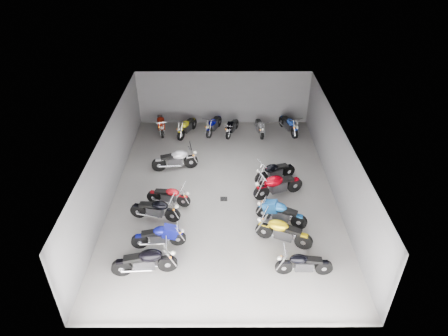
{
  "coord_description": "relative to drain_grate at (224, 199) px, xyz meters",
  "views": [
    {
      "loc": [
        -0.02,
        -14.64,
        11.15
      ],
      "look_at": [
        0.01,
        0.52,
        1.0
      ],
      "focal_mm": 32.0,
      "sensor_mm": 36.0,
      "label": 1
    }
  ],
  "objects": [
    {
      "name": "wall_back",
      "position": [
        0.0,
        7.5,
        1.59
      ],
      "size": [
        10.0,
        0.1,
        3.2
      ],
      "primitive_type": "cube",
      "color": "slate",
      "rests_on": "ground"
    },
    {
      "name": "motorcycle_left_f",
      "position": [
        -2.38,
        2.44,
        0.55
      ],
      "size": [
        2.28,
        0.61,
        1.01
      ],
      "rotation": [
        0.0,
        0.0,
        -1.39
      ],
      "color": "black",
      "rests_on": "ground"
    },
    {
      "name": "wall_left",
      "position": [
        -5.0,
        0.5,
        1.59
      ],
      "size": [
        0.1,
        14.0,
        3.2
      ],
      "primitive_type": "cube",
      "color": "slate",
      "rests_on": "ground"
    },
    {
      "name": "motorcycle_right_e",
      "position": [
        2.42,
        1.44,
        0.51
      ],
      "size": [
        2.0,
        1.04,
        0.94
      ],
      "rotation": [
        0.0,
        0.0,
        2.01
      ],
      "color": "black",
      "rests_on": "ground"
    },
    {
      "name": "motorcycle_back_e",
      "position": [
        2.07,
        6.07,
        0.44
      ],
      "size": [
        0.43,
        1.87,
        0.82
      ],
      "rotation": [
        0.0,
        0.0,
        3.26
      ],
      "color": "black",
      "rests_on": "ground"
    },
    {
      "name": "motorcycle_left_b",
      "position": [
        -2.48,
        -2.92,
        0.5
      ],
      "size": [
        2.1,
        0.47,
        0.92
      ],
      "rotation": [
        0.0,
        0.0,
        -1.47
      ],
      "color": "black",
      "rests_on": "ground"
    },
    {
      "name": "ground",
      "position": [
        0.0,
        0.5,
        -0.01
      ],
      "size": [
        14.0,
        14.0,
        0.0
      ],
      "primitive_type": "plane",
      "color": "#9B9993",
      "rests_on": "ground"
    },
    {
      "name": "motorcycle_left_c",
      "position": [
        -2.84,
        -1.35,
        0.51
      ],
      "size": [
        2.15,
        0.59,
        0.95
      ],
      "rotation": [
        0.0,
        0.0,
        -1.76
      ],
      "color": "black",
      "rests_on": "ground"
    },
    {
      "name": "motorcycle_back_f",
      "position": [
        3.75,
        6.24,
        0.51
      ],
      "size": [
        0.86,
        2.05,
        0.94
      ],
      "rotation": [
        0.0,
        0.0,
        3.49
      ],
      "color": "black",
      "rests_on": "ground"
    },
    {
      "name": "drain_grate",
      "position": [
        0.0,
        0.0,
        0.0
      ],
      "size": [
        0.32,
        0.32,
        0.01
      ],
      "primitive_type": "cube",
      "color": "black",
      "rests_on": "ground"
    },
    {
      "name": "motorcycle_left_a",
      "position": [
        -2.79,
        -4.26,
        0.56
      ],
      "size": [
        2.34,
        0.53,
        1.03
      ],
      "rotation": [
        0.0,
        0.0,
        -1.45
      ],
      "color": "black",
      "rests_on": "ground"
    },
    {
      "name": "wall_right",
      "position": [
        5.0,
        0.5,
        1.59
      ],
      "size": [
        0.1,
        14.0,
        3.2
      ],
      "primitive_type": "cube",
      "color": "slate",
      "rests_on": "ground"
    },
    {
      "name": "motorcycle_left_d",
      "position": [
        -2.4,
        -0.37,
        0.47
      ],
      "size": [
        1.96,
        0.57,
        0.87
      ],
      "rotation": [
        0.0,
        0.0,
        -1.78
      ],
      "color": "black",
      "rests_on": "ground"
    },
    {
      "name": "motorcycle_back_b",
      "position": [
        -2.09,
        6.0,
        0.5
      ],
      "size": [
        0.99,
        1.98,
        0.93
      ],
      "rotation": [
        0.0,
        0.0,
        2.72
      ],
      "color": "black",
      "rests_on": "ground"
    },
    {
      "name": "ceiling",
      "position": [
        0.0,
        0.5,
        3.21
      ],
      "size": [
        10.0,
        14.0,
        0.04
      ],
      "primitive_type": "cube",
      "color": "black",
      "rests_on": "wall_back"
    },
    {
      "name": "motorcycle_right_b",
      "position": [
        2.29,
        -2.73,
        0.54
      ],
      "size": [
        2.16,
        1.02,
        1.0
      ],
      "rotation": [
        0.0,
        0.0,
        1.17
      ],
      "color": "black",
      "rests_on": "ground"
    },
    {
      "name": "motorcycle_back_c",
      "position": [
        -0.57,
        6.27,
        0.49
      ],
      "size": [
        0.86,
        2.0,
        0.92
      ],
      "rotation": [
        0.0,
        0.0,
        2.78
      ],
      "color": "black",
      "rests_on": "ground"
    },
    {
      "name": "motorcycle_right_d",
      "position": [
        2.42,
        0.27,
        0.57
      ],
      "size": [
        2.3,
        0.98,
        1.05
      ],
      "rotation": [
        0.0,
        0.0,
        1.93
      ],
      "color": "black",
      "rests_on": "ground"
    },
    {
      "name": "motorcycle_right_c",
      "position": [
        2.33,
        -1.59,
        0.52
      ],
      "size": [
        2.05,
        0.99,
        0.96
      ],
      "rotation": [
        0.0,
        0.0,
        1.16
      ],
      "color": "black",
      "rests_on": "ground"
    },
    {
      "name": "motorcycle_right_a",
      "position": [
        2.81,
        -4.32,
        0.49
      ],
      "size": [
        2.05,
        0.4,
        0.9
      ],
      "rotation": [
        0.0,
        0.0,
        1.56
      ],
      "color": "black",
      "rests_on": "ground"
    },
    {
      "name": "motorcycle_back_a",
      "position": [
        -3.61,
        6.34,
        0.5
      ],
      "size": [
        0.6,
        2.11,
        0.93
      ],
      "rotation": [
        0.0,
        0.0,
        3.34
      ],
      "color": "black",
      "rests_on": "ground"
    },
    {
      "name": "motorcycle_back_d",
      "position": [
        0.49,
        6.06,
        0.44
      ],
      "size": [
        0.77,
        1.77,
        0.81
      ],
      "rotation": [
        0.0,
        0.0,
        2.78
      ],
      "color": "black",
      "rests_on": "ground"
    }
  ]
}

